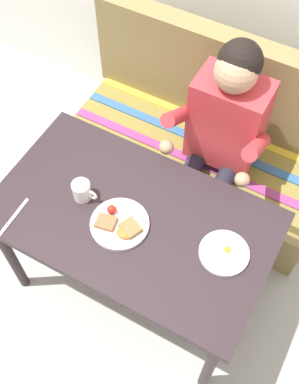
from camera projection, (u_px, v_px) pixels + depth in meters
The scene contains 8 objects.
ground_plane at pixel (136, 283), 2.63m from camera, with size 8.00×8.00×0.00m, color #ADABA5.
table at pixel (133, 226), 2.09m from camera, with size 1.20×0.70×0.73m.
couch at pixel (202, 150), 2.72m from camera, with size 1.44×0.56×1.00m.
person at pixel (221, 133), 2.26m from camera, with size 0.45×0.61×1.21m.
plate_breakfast at pixel (119, 224), 1.99m from camera, with size 0.25×0.25×0.05m.
plate_eggs at pixel (224, 253), 1.92m from camera, with size 0.20×0.20×0.04m.
coffee_mug at pixel (82, 190), 2.04m from camera, with size 0.12×0.08×0.09m.
knife at pixel (14, 217), 2.02m from camera, with size 0.01×0.20×0.01m, color silver.
Camera 1 is at (0.55, -0.85, 2.48)m, focal length 44.86 mm.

